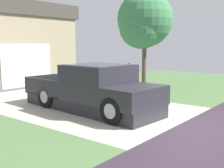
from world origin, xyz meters
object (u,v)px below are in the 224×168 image
object	(u,v)px
pickup_truck	(97,91)
front_yard_tree	(143,23)
handbag	(132,105)
person_with_hat	(129,82)

from	to	relation	value
pickup_truck	front_yard_tree	bearing A→B (deg)	-160.86
handbag	person_with_hat	bearing A→B (deg)	49.57
person_with_hat	handbag	size ratio (longest dim) A/B	4.07
pickup_truck	front_yard_tree	xyz separation A→B (m)	(4.88, 1.30, 2.57)
pickup_truck	handbag	world-z (taller)	pickup_truck
pickup_truck	front_yard_tree	distance (m)	5.67
pickup_truck	handbag	bearing A→B (deg)	154.00
pickup_truck	person_with_hat	distance (m)	1.42
pickup_truck	person_with_hat	bearing A→B (deg)	169.37
front_yard_tree	person_with_hat	bearing A→B (deg)	-154.79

